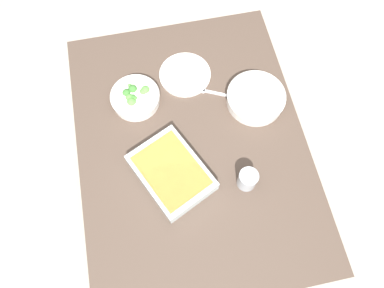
{
  "coord_description": "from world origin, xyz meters",
  "views": [
    {
      "loc": [
        0.55,
        -0.11,
        2.09
      ],
      "look_at": [
        0.0,
        0.0,
        0.74
      ],
      "focal_mm": 34.41,
      "sensor_mm": 36.0,
      "label": 1
    }
  ],
  "objects_px": {
    "broccoli_bowl": "(135,97)",
    "baking_dish": "(171,172)",
    "stew_bowl": "(256,98)",
    "spoon_by_stew": "(254,110)",
    "drink_cup": "(247,180)",
    "fork_on_table": "(212,92)",
    "side_plate": "(185,75)"
  },
  "relations": [
    {
      "from": "baking_dish",
      "to": "spoon_by_stew",
      "type": "bearing_deg",
      "value": 118.12
    },
    {
      "from": "side_plate",
      "to": "spoon_by_stew",
      "type": "xyz_separation_m",
      "value": [
        0.23,
        0.25,
        -0.0
      ]
    },
    {
      "from": "stew_bowl",
      "to": "spoon_by_stew",
      "type": "xyz_separation_m",
      "value": [
        0.04,
        -0.01,
        -0.03
      ]
    },
    {
      "from": "stew_bowl",
      "to": "spoon_by_stew",
      "type": "height_order",
      "value": "stew_bowl"
    },
    {
      "from": "stew_bowl",
      "to": "broccoli_bowl",
      "type": "distance_m",
      "value": 0.49
    },
    {
      "from": "stew_bowl",
      "to": "side_plate",
      "type": "xyz_separation_m",
      "value": [
        -0.18,
        -0.26,
        -0.03
      ]
    },
    {
      "from": "baking_dish",
      "to": "drink_cup",
      "type": "distance_m",
      "value": 0.28
    },
    {
      "from": "side_plate",
      "to": "fork_on_table",
      "type": "relative_size",
      "value": 1.31
    },
    {
      "from": "broccoli_bowl",
      "to": "baking_dish",
      "type": "distance_m",
      "value": 0.36
    },
    {
      "from": "baking_dish",
      "to": "side_plate",
      "type": "height_order",
      "value": "baking_dish"
    },
    {
      "from": "drink_cup",
      "to": "side_plate",
      "type": "height_order",
      "value": "drink_cup"
    },
    {
      "from": "broccoli_bowl",
      "to": "baking_dish",
      "type": "bearing_deg",
      "value": 13.98
    },
    {
      "from": "broccoli_bowl",
      "to": "spoon_by_stew",
      "type": "xyz_separation_m",
      "value": [
        0.14,
        0.47,
        -0.03
      ]
    },
    {
      "from": "spoon_by_stew",
      "to": "fork_on_table",
      "type": "height_order",
      "value": "spoon_by_stew"
    },
    {
      "from": "stew_bowl",
      "to": "broccoli_bowl",
      "type": "height_order",
      "value": "broccoli_bowl"
    },
    {
      "from": "drink_cup",
      "to": "spoon_by_stew",
      "type": "relative_size",
      "value": 0.49
    },
    {
      "from": "spoon_by_stew",
      "to": "fork_on_table",
      "type": "xyz_separation_m",
      "value": [
        -0.12,
        -0.15,
        -0.0
      ]
    },
    {
      "from": "broccoli_bowl",
      "to": "side_plate",
      "type": "relative_size",
      "value": 0.92
    },
    {
      "from": "drink_cup",
      "to": "broccoli_bowl",
      "type": "bearing_deg",
      "value": -140.57
    },
    {
      "from": "stew_bowl",
      "to": "fork_on_table",
      "type": "height_order",
      "value": "stew_bowl"
    },
    {
      "from": "baking_dish",
      "to": "fork_on_table",
      "type": "bearing_deg",
      "value": 144.48
    },
    {
      "from": "broccoli_bowl",
      "to": "drink_cup",
      "type": "bearing_deg",
      "value": 39.43
    },
    {
      "from": "baking_dish",
      "to": "side_plate",
      "type": "bearing_deg",
      "value": 162.33
    },
    {
      "from": "stew_bowl",
      "to": "broccoli_bowl",
      "type": "relative_size",
      "value": 1.19
    },
    {
      "from": "broccoli_bowl",
      "to": "side_plate",
      "type": "distance_m",
      "value": 0.24
    },
    {
      "from": "side_plate",
      "to": "baking_dish",
      "type": "bearing_deg",
      "value": -17.67
    },
    {
      "from": "side_plate",
      "to": "fork_on_table",
      "type": "distance_m",
      "value": 0.14
    },
    {
      "from": "stew_bowl",
      "to": "fork_on_table",
      "type": "bearing_deg",
      "value": -115.27
    },
    {
      "from": "drink_cup",
      "to": "fork_on_table",
      "type": "relative_size",
      "value": 0.51
    },
    {
      "from": "side_plate",
      "to": "fork_on_table",
      "type": "bearing_deg",
      "value": 41.25
    },
    {
      "from": "spoon_by_stew",
      "to": "stew_bowl",
      "type": "bearing_deg",
      "value": 161.61
    },
    {
      "from": "baking_dish",
      "to": "stew_bowl",
      "type": "bearing_deg",
      "value": 121.77
    }
  ]
}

